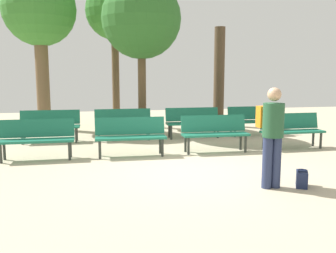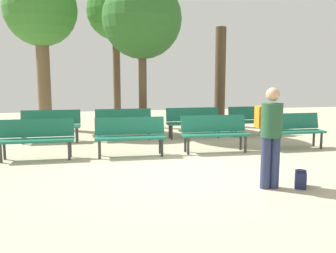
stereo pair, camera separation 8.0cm
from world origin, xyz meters
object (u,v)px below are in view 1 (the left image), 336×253
Objects in this scene: bench_r0_c0 at (37,137)px; tree_3 at (219,77)px; bench_r1_c2 at (193,120)px; tree_1 at (141,20)px; tree_0 at (114,13)px; visitor_with_backpack at (272,131)px; bench_r1_c0 at (50,124)px; bench_r0_c3 at (291,128)px; bench_r1_c1 at (123,122)px; handbag at (302,179)px; tree_2 at (39,12)px; bench_r0_c2 at (215,131)px; bench_r1_c3 at (254,119)px; bench_r0_c1 at (131,134)px.

tree_3 reaches higher than bench_r0_c0.
tree_1 reaches higher than bench_r1_c2.
visitor_with_backpack is (2.04, -8.07, -3.09)m from tree_0.
bench_r1_c0 is 4.16m from tree_1.
bench_r0_c3 and bench_r1_c1 have the same top height.
tree_1 is at bearing 107.25° from handbag.
tree_0 reaches higher than handbag.
handbag is at bearing -56.47° from tree_2.
bench_r1_c2 is 5.15m from tree_0.
handbag is at bearing -78.55° from bench_r0_c2.
tree_3 is at bearing 31.12° from bench_r1_c1.
visitor_with_backpack is at bearing -50.41° from bench_r1_c0.
tree_0 is (-4.09, 5.16, 3.53)m from bench_r0_c3.
bench_r0_c2 is 2.04m from bench_r0_c3.
bench_r1_c1 is 0.97× the size of visitor_with_backpack.
bench_r0_c3 is 0.34× the size of tree_1.
tree_1 is at bearing 114.66° from bench_r0_c2.
handbag is at bearing -83.24° from bench_r1_c2.
bench_r0_c3 is 0.46× the size of tree_3.
bench_r1_c1 is at bearing 152.76° from bench_r0_c3.
bench_r1_c3 is at bearing -37.85° from tree_0.
tree_2 is at bearing 133.09° from bench_r1_c1.
tree_0 reaches higher than tree_3.
tree_1 is 12.94× the size of handbag.
tree_0 is (-4.01, 3.12, 3.53)m from bench_r1_c3.
handbag is at bearing -63.34° from bench_r1_c1.
bench_r0_c0 is 0.31× the size of tree_0.
bench_r0_c1 is 1.00× the size of bench_r1_c3.
tree_1 is at bearing -71.59° from tree_0.
bench_r0_c0 is 2.10m from bench_r1_c0.
bench_r1_c3 is 5.25m from handbag.
bench_r1_c1 is (-0.00, 2.09, 0.00)m from bench_r0_c1.
bench_r1_c1 is 5.35m from visitor_with_backpack.
bench_r0_c0 is 6.61m from tree_0.
bench_r1_c2 is at bearing 90.66° from bench_r0_c2.
tree_3 reaches higher than handbag.
bench_r0_c2 is at bearing -26.91° from bench_r1_c0.
bench_r1_c0 is at bearing -79.50° from tree_2.
bench_r1_c0 is 1.00× the size of bench_r1_c1.
tree_0 reaches higher than bench_r0_c1.
bench_r0_c3 is 4.55m from bench_r1_c1.
bench_r0_c3 is at bearing -87.33° from bench_r1_c3.
tree_1 is 1.35× the size of tree_3.
bench_r0_c1 is 3.90m from handbag.
visitor_with_backpack is (-0.02, -4.93, 0.43)m from bench_r1_c2.
bench_r1_c0 is at bearing 178.68° from bench_r1_c1.
tree_1 is (-3.39, 3.07, 3.01)m from bench_r0_c3.
visitor_with_backpack is (4.52, -7.54, -2.93)m from tree_2.
bench_r1_c2 is 0.46× the size of tree_3.
tree_1 is at bearing 48.74° from bench_r0_c0.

